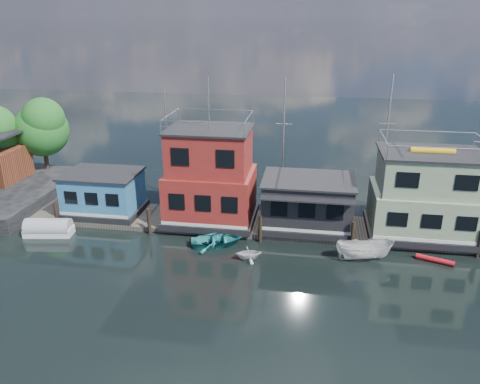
% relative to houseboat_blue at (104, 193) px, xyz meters
% --- Properties ---
extents(ground, '(160.00, 160.00, 0.00)m').
position_rel_houseboat_blue_xyz_m(ground, '(18.00, -12.00, -2.21)').
color(ground, black).
rests_on(ground, ground).
extents(dock, '(48.00, 5.00, 0.40)m').
position_rel_houseboat_blue_xyz_m(dock, '(18.00, 0.00, -2.01)').
color(dock, '#595147').
rests_on(dock, ground).
extents(houseboat_blue, '(6.40, 4.90, 3.66)m').
position_rel_houseboat_blue_xyz_m(houseboat_blue, '(0.00, 0.00, 0.00)').
color(houseboat_blue, black).
rests_on(houseboat_blue, dock).
extents(houseboat_red, '(7.40, 5.90, 11.86)m').
position_rel_houseboat_blue_xyz_m(houseboat_red, '(9.50, 0.00, 1.90)').
color(houseboat_red, black).
rests_on(houseboat_red, dock).
extents(houseboat_dark, '(7.40, 6.10, 4.06)m').
position_rel_houseboat_blue_xyz_m(houseboat_dark, '(17.50, -0.02, 0.21)').
color(houseboat_dark, black).
rests_on(houseboat_dark, dock).
extents(houseboat_green, '(8.40, 5.90, 7.03)m').
position_rel_houseboat_blue_xyz_m(houseboat_green, '(26.50, 0.00, 1.34)').
color(houseboat_green, black).
rests_on(houseboat_green, dock).
extents(pilings, '(42.28, 0.28, 2.20)m').
position_rel_houseboat_blue_xyz_m(pilings, '(17.67, -2.80, -1.11)').
color(pilings, '#2D2116').
rests_on(pilings, ground).
extents(background_masts, '(36.40, 0.16, 12.00)m').
position_rel_houseboat_blue_xyz_m(background_masts, '(22.76, 6.00, 3.35)').
color(background_masts, silver).
rests_on(background_masts, ground).
extents(tarp_runabout, '(3.91, 2.04, 1.51)m').
position_rel_houseboat_blue_xyz_m(tarp_runabout, '(-2.96, -4.26, -1.64)').
color(tarp_runabout, silver).
rests_on(tarp_runabout, ground).
extents(dinghy_white, '(2.40, 2.22, 1.05)m').
position_rel_houseboat_blue_xyz_m(dinghy_white, '(13.51, -5.74, -1.68)').
color(dinghy_white, silver).
rests_on(dinghy_white, ground).
extents(dinghy_teal, '(4.71, 4.00, 0.83)m').
position_rel_houseboat_blue_xyz_m(dinghy_teal, '(10.76, -3.89, -1.79)').
color(dinghy_teal, teal).
rests_on(dinghy_teal, ground).
extents(red_kayak, '(2.59, 1.25, 0.38)m').
position_rel_houseboat_blue_xyz_m(red_kayak, '(26.79, -4.05, -2.01)').
color(red_kayak, red).
rests_on(red_kayak, ground).
extents(motorboat, '(4.32, 2.11, 1.60)m').
position_rel_houseboat_blue_xyz_m(motorboat, '(21.75, -4.51, -1.40)').
color(motorboat, silver).
rests_on(motorboat, ground).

